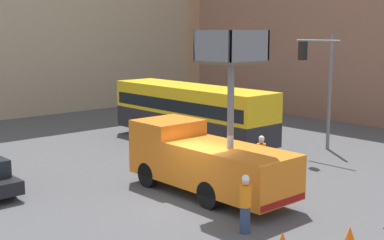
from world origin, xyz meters
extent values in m
plane|color=#4C4C4F|center=(0.00, 0.00, 0.00)|extent=(120.00, 120.00, 0.00)
cube|color=#936651|center=(23.96, 6.27, 7.37)|extent=(10.00, 28.00, 14.73)
cube|color=orange|center=(1.10, 2.76, 1.53)|extent=(2.39, 2.13, 2.16)
cube|color=orange|center=(1.10, -0.79, 1.24)|extent=(2.39, 4.96, 1.58)
cube|color=red|center=(1.10, -3.22, 0.60)|extent=(2.34, 0.10, 0.24)
cylinder|color=black|center=(0.05, 2.76, 0.50)|extent=(0.30, 0.99, 0.99)
cylinder|color=black|center=(2.14, 2.76, 0.50)|extent=(0.30, 0.99, 0.99)
cylinder|color=black|center=(0.05, -0.79, 0.50)|extent=(0.30, 0.99, 0.99)
cylinder|color=black|center=(2.14, -0.79, 0.50)|extent=(0.30, 0.99, 0.99)
cylinder|color=slate|center=(1.10, -0.79, 3.55)|extent=(0.24, 0.24, 3.05)
cube|color=brown|center=(1.10, -0.79, 5.13)|extent=(1.96, 1.79, 0.10)
cube|color=slate|center=(0.16, -0.79, 5.70)|extent=(0.08, 1.79, 1.05)
cube|color=slate|center=(2.04, -0.79, 5.70)|extent=(0.08, 1.79, 1.05)
cube|color=slate|center=(1.10, 0.06, 5.70)|extent=(1.96, 0.08, 1.05)
cube|color=slate|center=(1.10, -1.64, 5.70)|extent=(1.96, 0.08, 1.05)
cube|color=#232328|center=(6.81, 7.72, 1.09)|extent=(2.56, 10.58, 1.22)
cube|color=yellow|center=(6.81, 7.72, 2.45)|extent=(2.56, 10.58, 1.50)
cube|color=black|center=(6.81, 7.72, 2.22)|extent=(2.58, 10.15, 0.66)
cylinder|color=black|center=(5.68, 11.00, 0.56)|extent=(0.30, 1.12, 1.12)
cylinder|color=black|center=(7.95, 11.00, 0.56)|extent=(0.30, 1.12, 1.12)
cylinder|color=black|center=(5.68, 4.44, 0.56)|extent=(0.30, 1.12, 1.12)
cylinder|color=black|center=(7.95, 4.44, 0.56)|extent=(0.30, 1.12, 1.12)
cylinder|color=slate|center=(11.26, 1.90, 2.99)|extent=(0.18, 0.18, 5.98)
cylinder|color=slate|center=(10.01, 1.87, 5.68)|extent=(0.18, 2.51, 0.13)
cube|color=black|center=(8.76, 1.84, 5.23)|extent=(0.33, 0.33, 0.90)
sphere|color=red|center=(8.76, 1.84, 5.48)|extent=(0.20, 0.20, 0.20)
cylinder|color=navy|center=(-0.71, -3.21, 0.43)|extent=(0.32, 0.32, 0.85)
cylinder|color=orange|center=(-0.71, -3.21, 1.19)|extent=(0.38, 0.38, 0.67)
sphere|color=tan|center=(-0.71, -3.21, 1.64)|extent=(0.23, 0.23, 0.23)
sphere|color=white|center=(-0.71, -3.21, 1.75)|extent=(0.24, 0.24, 0.24)
cylinder|color=navy|center=(4.23, 0.42, 0.43)|extent=(0.32, 0.32, 0.86)
cylinder|color=orange|center=(4.23, 0.42, 1.20)|extent=(0.38, 0.38, 0.68)
sphere|color=tan|center=(4.23, 0.42, 1.65)|extent=(0.23, 0.23, 0.23)
sphere|color=white|center=(4.23, 0.42, 1.76)|extent=(0.24, 0.24, 0.24)
cone|color=#F25B0F|center=(0.35, -6.22, 0.40)|extent=(0.56, 0.56, 0.79)
cylinder|color=black|center=(-4.57, 5.16, 0.32)|extent=(0.22, 0.64, 0.64)
camera|label=1|loc=(-12.46, -13.87, 6.26)|focal=50.00mm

